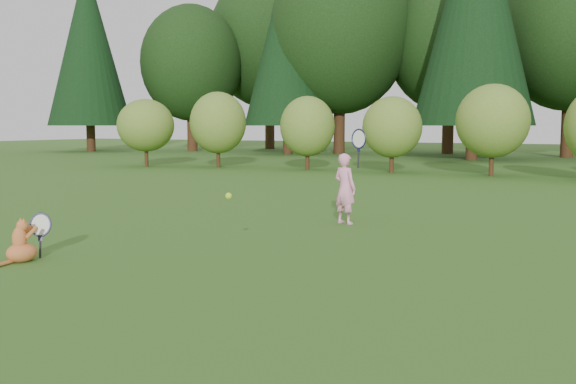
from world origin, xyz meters
The scene contains 5 objects.
ground centered at (0.00, 0.00, 0.00)m, with size 100.00×100.00×0.00m, color #325517.
shrub_row centered at (0.00, 13.00, 1.40)m, with size 28.00×3.00×2.80m, color #547624, non-canonical shape.
child centered at (0.05, 2.99, 0.57)m, with size 0.63×0.38×1.63m.
cat centered at (-2.08, -1.22, 0.25)m, with size 0.41×0.70×0.66m.
tennis_ball centered at (-0.17, 0.04, 0.71)m, with size 0.08×0.08×0.08m.
Camera 1 is at (3.78, -6.08, 1.51)m, focal length 40.00 mm.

